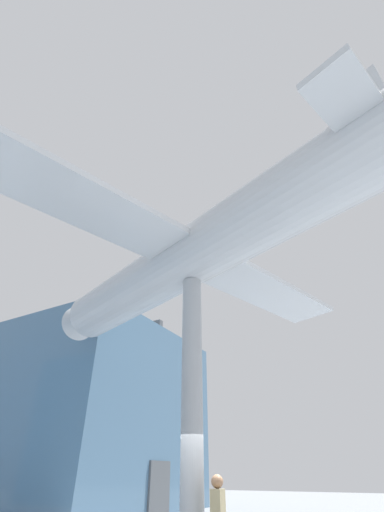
{
  "coord_description": "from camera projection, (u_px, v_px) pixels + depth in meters",
  "views": [
    {
      "loc": [
        -7.99,
        -4.43,
        1.71
      ],
      "look_at": [
        0.0,
        0.0,
        7.55
      ],
      "focal_mm": 24.0,
      "sensor_mm": 36.0,
      "label": 1
    }
  ],
  "objects": [
    {
      "name": "suspended_airplane",
      "position": [
        187.0,
        259.0,
        10.99
      ],
      "size": [
        14.1,
        14.51,
        3.2
      ],
      "rotation": [
        0.0,
        0.0,
        -0.33
      ],
      "color": "#B2B7BC",
      "rests_on": "support_pylon_central"
    },
    {
      "name": "glass_pavilion_right",
      "position": [
        77.0,
        417.0,
        21.88
      ],
      "size": [
        11.52,
        13.09,
        10.17
      ],
      "color": "slate",
      "rests_on": "ground_plane"
    },
    {
      "name": "support_pylon_central",
      "position": [
        192.0,
        398.0,
        8.56
      ],
      "size": [
        0.54,
        0.54,
        6.62
      ],
      "color": "#999EA3",
      "rests_on": "ground_plane"
    }
  ]
}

